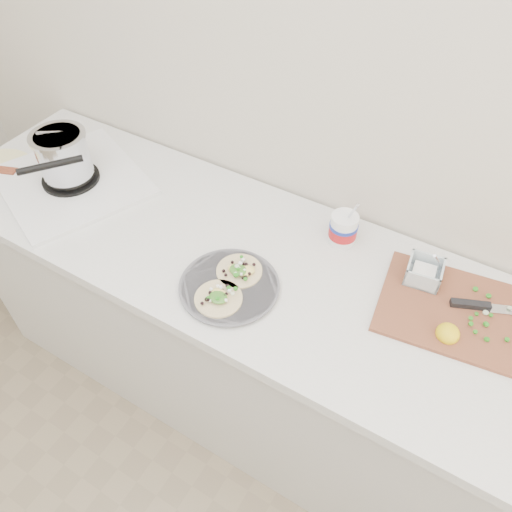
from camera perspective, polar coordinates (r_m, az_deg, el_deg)
The scene contains 5 objects.
counter at distance 1.86m, azimuth 2.19°, elevation -10.23°, with size 2.44×0.66×0.90m.
stove at distance 1.86m, azimuth -20.84°, elevation 9.71°, with size 0.62×0.60×0.24m.
taco_plate at distance 1.43m, azimuth -3.09°, elevation -3.24°, with size 0.29×0.29×0.04m.
tub at distance 1.55m, azimuth 10.08°, elevation 3.33°, with size 0.09×0.09×0.20m.
cutboard at distance 1.49m, azimuth 22.43°, elevation -5.40°, with size 0.48×0.37×0.07m.
Camera 1 is at (0.46, 0.52, 2.01)m, focal length 35.00 mm.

